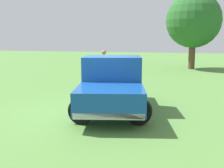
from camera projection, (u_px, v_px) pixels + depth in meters
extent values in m
plane|color=#54843D|center=(92.00, 110.00, 9.03)|extent=(80.00, 80.00, 0.00)
cylinder|color=black|center=(138.00, 111.00, 7.45)|extent=(0.75, 0.22, 0.75)
cylinder|color=black|center=(82.00, 111.00, 7.51)|extent=(0.75, 0.22, 0.75)
cylinder|color=black|center=(134.00, 91.00, 10.33)|extent=(0.75, 0.22, 0.75)
cylinder|color=black|center=(93.00, 91.00, 10.39)|extent=(0.75, 0.22, 0.75)
cube|color=#144799|center=(110.00, 99.00, 7.51)|extent=(2.24, 2.19, 0.64)
cube|color=#144799|center=(112.00, 77.00, 9.07)|extent=(2.16, 1.83, 1.40)
cube|color=slate|center=(112.00, 64.00, 9.00)|extent=(1.96, 1.59, 0.48)
cube|color=#144799|center=(113.00, 84.00, 10.04)|extent=(2.32, 2.55, 0.60)
cube|color=silver|center=(109.00, 116.00, 6.72)|extent=(1.79, 0.51, 0.16)
cylinder|color=#7A6B51|center=(103.00, 76.00, 13.98)|extent=(0.14, 0.14, 0.88)
cylinder|color=#7A6B51|center=(105.00, 77.00, 13.84)|extent=(0.14, 0.14, 0.88)
cylinder|color=black|center=(104.00, 62.00, 13.78)|extent=(0.44, 0.44, 0.66)
sphere|color=#A87A56|center=(104.00, 52.00, 13.70)|extent=(0.24, 0.24, 0.24)
cylinder|color=brown|center=(192.00, 53.00, 21.29)|extent=(0.50, 0.50, 2.52)
sphere|color=#286028|center=(193.00, 20.00, 20.87)|extent=(4.27, 4.27, 4.27)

